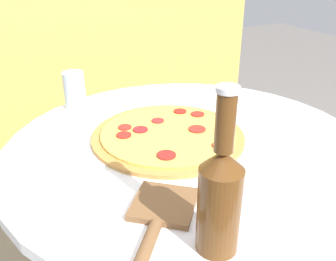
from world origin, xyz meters
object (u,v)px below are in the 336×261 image
Objects in this scene: beer_bottle at (220,195)px; drinking_glass at (74,90)px; pizza at (168,135)px; pizza_paddle at (160,213)px.

beer_bottle is 0.67m from drinking_glass.
drinking_glass is at bearing 94.71° from beer_bottle.
pizza_paddle is at bearing -119.19° from pizza.
beer_bottle is at bearing -105.10° from pizza.
pizza_paddle is at bearing 113.64° from beer_bottle.
beer_bottle is (-0.10, -0.37, 0.09)m from pizza.
beer_bottle is 0.15m from pizza_paddle.
pizza is 0.30m from pizza_paddle.
drinking_glass reaches higher than pizza_paddle.
pizza is 1.41× the size of beer_bottle.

